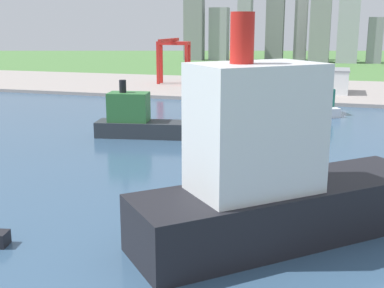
# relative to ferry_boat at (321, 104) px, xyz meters

# --- Properties ---
(ground_plane) EXTENTS (2400.00, 2400.00, 0.00)m
(ground_plane) POSITION_rel_ferry_boat_xyz_m (-31.01, -92.61, -5.75)
(ground_plane) COLOR #508041
(water_bay) EXTENTS (840.00, 360.00, 0.15)m
(water_bay) POSITION_rel_ferry_boat_xyz_m (-31.01, -152.61, -5.68)
(water_bay) COLOR #385675
(water_bay) RESTS_ON ground
(industrial_pier) EXTENTS (840.00, 140.00, 2.50)m
(industrial_pier) POSITION_rel_ferry_boat_xyz_m (-31.01, 97.39, -4.50)
(industrial_pier) COLOR #A39992
(industrial_pier) RESTS_ON ground
(ferry_boat) EXTENTS (26.03, 41.41, 19.79)m
(ferry_boat) POSITION_rel_ferry_boat_xyz_m (0.00, 0.00, 0.00)
(ferry_boat) COLOR white
(ferry_boat) RESTS_ON water_bay
(container_barge) EXTENTS (53.57, 22.04, 26.97)m
(container_barge) POSITION_rel_ferry_boat_xyz_m (-78.42, -92.00, 2.00)
(container_barge) COLOR #2D3338
(container_barge) RESTS_ON water_bay
(cargo_ship) EXTENTS (74.47, 70.69, 55.31)m
(cargo_ship) POSITION_rel_ferry_boat_xyz_m (-3.16, -193.34, 10.36)
(cargo_ship) COLOR black
(cargo_ship) RESTS_ON water_bay
(port_crane_red) EXTENTS (27.41, 45.88, 38.33)m
(port_crane_red) POSITION_rel_ferry_boat_xyz_m (-126.09, 95.95, 24.88)
(port_crane_red) COLOR red
(port_crane_red) RESTS_ON industrial_pier
(warehouse_main) EXTENTS (59.02, 32.01, 17.60)m
(warehouse_main) POSITION_rel_ferry_boat_xyz_m (-12.67, 79.07, 5.57)
(warehouse_main) COLOR white
(warehouse_main) RESTS_ON industrial_pier
(distant_skyline) EXTENTS (314.93, 73.79, 152.96)m
(distant_skyline) POSITION_rel_ferry_boat_xyz_m (-61.48, 423.62, 51.79)
(distant_skyline) COLOR gray
(distant_skyline) RESTS_ON ground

